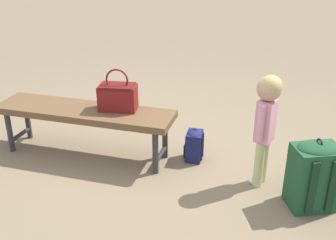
{
  "coord_description": "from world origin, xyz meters",
  "views": [
    {
      "loc": [
        1.21,
        -2.95,
        1.81
      ],
      "look_at": [
        0.15,
        -0.15,
        0.45
      ],
      "focal_mm": 42.84,
      "sensor_mm": 36.0,
      "label": 1
    }
  ],
  "objects": [
    {
      "name": "park_bench",
      "position": [
        -0.62,
        -0.19,
        0.39
      ],
      "size": [
        1.63,
        0.53,
        0.45
      ],
      "color": "brown",
      "rests_on": "ground"
    },
    {
      "name": "handbag",
      "position": [
        -0.33,
        -0.09,
        0.58
      ],
      "size": [
        0.35,
        0.25,
        0.37
      ],
      "color": "maroon",
      "rests_on": "park_bench"
    },
    {
      "name": "child_standing",
      "position": [
        0.93,
        -0.12,
        0.61
      ],
      "size": [
        0.19,
        0.24,
        0.91
      ],
      "color": "#CCCC8C",
      "rests_on": "ground"
    },
    {
      "name": "backpack_small",
      "position": [
        0.32,
        0.06,
        0.15
      ],
      "size": [
        0.18,
        0.2,
        0.3
      ],
      "color": "#191E4C",
      "rests_on": "ground"
    },
    {
      "name": "backpack_large",
      "position": [
        1.32,
        -0.28,
        0.28
      ],
      "size": [
        0.4,
        0.37,
        0.55
      ],
      "color": "#1E4C2D",
      "rests_on": "ground"
    },
    {
      "name": "ground_plane",
      "position": [
        0.0,
        0.0,
        0.0
      ],
      "size": [
        40.0,
        40.0,
        0.0
      ],
      "primitive_type": "plane",
      "color": "#7F6B51",
      "rests_on": "ground"
    }
  ]
}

